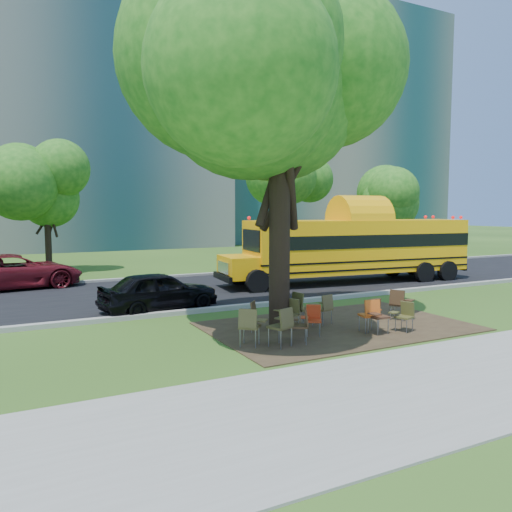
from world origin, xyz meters
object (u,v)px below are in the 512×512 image
chair_8 (249,313)px  chair_0 (283,323)px  chair_7 (399,302)px  chair_11 (325,306)px  chair_1 (250,323)px  chair_2 (301,322)px  chair_9 (290,311)px  chair_4 (371,312)px  chair_6 (404,314)px  bg_car_red (15,272)px  main_tree (280,96)px  chair_3 (313,317)px  chair_10 (302,306)px  school_bus (357,247)px  black_car (159,291)px  chair_5 (376,313)px

chair_8 → chair_0: bearing=-138.1°
chair_7 → chair_11: size_ratio=1.06×
chair_11 → chair_1: bearing=-170.5°
chair_2 → chair_9: bearing=8.3°
chair_11 → chair_0: bearing=-158.1°
chair_1 → chair_4: size_ratio=1.03×
chair_2 → chair_6: bearing=-65.5°
chair_4 → bg_car_red: bearing=135.4°
main_tree → chair_3: main_tree is taller
chair_3 → chair_1: bearing=39.7°
chair_2 → chair_11: 2.15m
chair_10 → main_tree: bearing=-115.6°
chair_11 → chair_3: bearing=-150.2°
chair_4 → chair_6: bearing=-6.8°
chair_1 → chair_3: 1.90m
chair_6 → chair_11: size_ratio=0.93×
chair_2 → chair_9: chair_2 is taller
chair_6 → chair_7: chair_7 is taller
school_bus → black_car: 9.79m
chair_0 → chair_10: size_ratio=0.99×
school_bus → chair_11: (-5.98, -6.17, -1.05)m
school_bus → chair_8: bearing=-138.2°
chair_1 → chair_5: chair_1 is taller
chair_2 → chair_10: chair_10 is taller
chair_11 → bg_car_red: (-7.47, 10.91, 0.18)m
school_bus → chair_11: bearing=-128.1°
chair_10 → chair_7: bearing=70.0°
chair_10 → bg_car_red: bearing=-155.7°
school_bus → chair_9: bearing=-132.9°
chair_1 → chair_5: 3.46m
chair_2 → school_bus: bearing=-16.4°
chair_2 → chair_10: 1.74m
main_tree → black_car: (-2.23, 3.74, -5.50)m
chair_0 → chair_6: size_ratio=1.19×
main_tree → chair_10: size_ratio=10.09×
main_tree → chair_4: bearing=-41.2°
chair_5 → chair_0: bearing=-0.7°
chair_11 → chair_9: bearing=170.6°
chair_8 → chair_11: size_ratio=0.94×
chair_2 → chair_8: (-0.55, 1.65, -0.03)m
main_tree → chair_2: 5.85m
bg_car_red → black_car: bearing=-159.7°
chair_2 → chair_11: chair_11 is taller
chair_0 → chair_4: chair_0 is taller
chair_6 → chair_2: bearing=67.4°
chair_0 → chair_5: 2.78m
chair_4 → black_car: black_car is taller
main_tree → chair_3: (0.32, -1.13, -5.64)m
chair_4 → chair_1: bearing=-171.5°
main_tree → chair_2: size_ratio=11.28×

